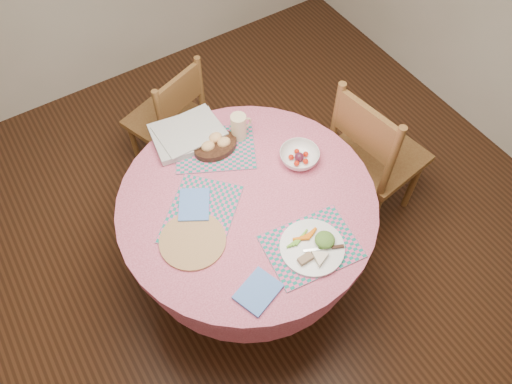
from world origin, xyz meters
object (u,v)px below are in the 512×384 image
dining_table (248,222)px  chair_back (170,118)px  wicker_trivet (193,241)px  latte_mug (239,126)px  fruit_bowl (299,157)px  bread_bowl (215,145)px  dinner_plate (314,247)px  chair_right (373,154)px

dining_table → chair_back: chair_back is taller
wicker_trivet → latte_mug: (0.50, 0.42, 0.07)m
chair_back → fruit_bowl: 0.99m
chair_back → wicker_trivet: bearing=51.0°
latte_mug → bread_bowl: bearing=-177.6°
chair_back → dinner_plate: chair_back is taller
dining_table → fruit_bowl: bearing=10.7°
chair_right → latte_mug: bearing=54.5°
dining_table → wicker_trivet: size_ratio=4.13×
chair_right → chair_back: bearing=33.3°
bread_bowl → fruit_bowl: bread_bowl is taller
wicker_trivet → bread_bowl: size_ratio=1.30×
bread_bowl → fruit_bowl: 0.43m
chair_right → fruit_bowl: chair_right is taller
chair_right → wicker_trivet: 1.19m
fruit_bowl → chair_right: bearing=-5.5°
chair_right → fruit_bowl: (-0.49, 0.05, 0.26)m
chair_right → chair_back: size_ratio=1.14×
bread_bowl → dining_table: bearing=-95.3°
dining_table → bread_bowl: bread_bowl is taller
wicker_trivet → fruit_bowl: (0.67, 0.12, 0.02)m
dinner_plate → bread_bowl: (-0.08, 0.73, 0.01)m
chair_back → dinner_plate: (0.09, -1.32, 0.31)m
dining_table → fruit_bowl: (0.35, 0.07, 0.22)m
chair_back → fruit_bowl: (0.32, -0.87, 0.32)m
dining_table → fruit_bowl: fruit_bowl is taller
dinner_plate → fruit_bowl: fruit_bowl is taller
latte_mug → dining_table: bearing=-116.2°
chair_right → bread_bowl: size_ratio=4.37×
fruit_bowl → chair_back: bearing=110.2°
bread_bowl → latte_mug: (0.14, 0.01, 0.04)m
chair_back → wicker_trivet: chair_back is taller
chair_right → fruit_bowl: 0.56m
dining_table → dinner_plate: dinner_plate is taller
chair_back → latte_mug: size_ratio=6.20×
chair_right → dining_table: bearing=83.0°
dining_table → bread_bowl: (0.03, 0.35, 0.23)m
chair_back → latte_mug: (0.15, -0.58, 0.37)m
dining_table → bread_bowl: bearing=84.7°
chair_right → latte_mug: chair_right is taller
dinner_plate → fruit_bowl: bearing=62.2°
wicker_trivet → bread_bowl: bearing=49.3°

